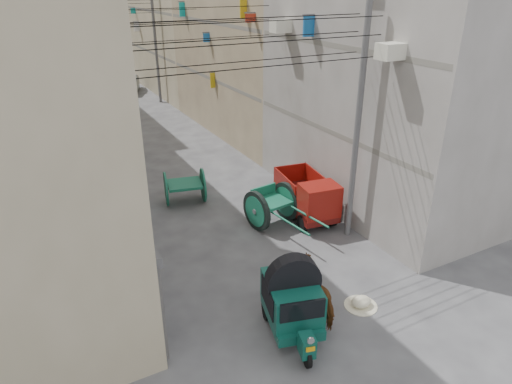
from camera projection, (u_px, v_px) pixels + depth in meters
building_row_right at (183, 3)px, 37.90m from camera, size 8.00×62.00×14.00m
shutters_left at (100, 192)px, 15.91m from camera, size 0.18×14.40×2.88m
signboards at (127, 73)px, 25.79m from camera, size 8.22×40.52×5.67m
ac_units at (335, 7)px, 14.46m from camera, size 0.70×6.55×3.35m
utility_poles at (150, 77)px, 21.82m from camera, size 7.40×22.20×8.00m
overhead_cables at (161, 19)px, 18.58m from camera, size 7.40×22.52×1.12m
auto_rickshaw at (292, 299)px, 11.37m from camera, size 1.78×2.50×1.69m
tonga_cart at (272, 205)px, 16.60m from camera, size 1.71×3.38×1.47m
mini_truck at (310, 200)px, 16.85m from camera, size 1.78×3.22×1.72m
second_cart at (185, 186)px, 18.25m from camera, size 1.82×1.68×1.37m
feed_sack at (361, 302)px, 12.59m from camera, size 0.57×0.46×0.29m
horse at (318, 291)px, 12.08m from camera, size 0.85×1.74×1.45m
distant_car_white at (105, 137)px, 24.31m from camera, size 2.51×3.78×1.19m
distant_car_grey at (129, 84)px, 36.53m from camera, size 2.53×4.13×1.28m
distant_car_green at (71, 69)px, 43.54m from camera, size 2.56×4.01×1.08m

